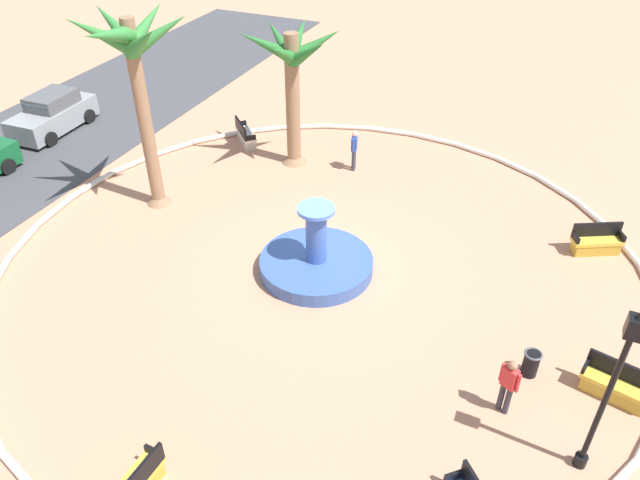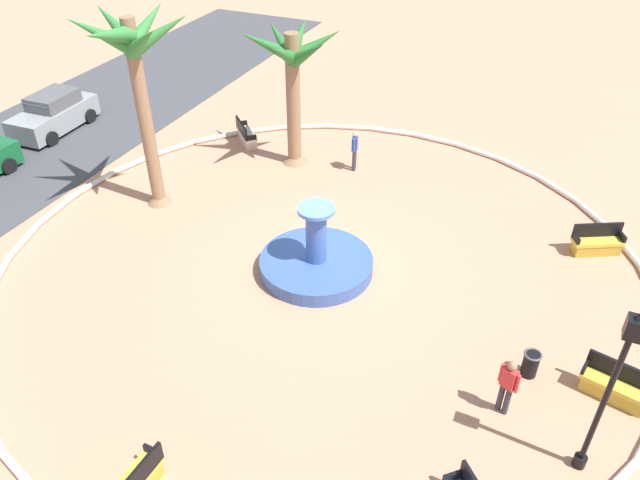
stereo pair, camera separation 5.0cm
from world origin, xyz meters
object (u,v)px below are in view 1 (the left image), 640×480
at_px(bench_east, 596,243).
at_px(person_cyclist_helmet, 508,384).
at_px(palm_tree_near_fountain, 292,71).
at_px(palm_tree_by_curb, 135,67).
at_px(fountain, 316,262).
at_px(parked_car_second, 53,114).
at_px(person_cyclist_photo, 354,148).
at_px(trash_bin, 531,363).
at_px(lamppost, 612,383).
at_px(bench_southeast, 615,386).
at_px(bench_west, 246,136).

distance_m(bench_east, person_cyclist_helmet, 7.79).
xyz_separation_m(bench_east, person_cyclist_helmet, (-7.60, 1.63, 0.57)).
distance_m(palm_tree_near_fountain, palm_tree_by_curb, 5.90).
height_order(fountain, parked_car_second, fountain).
xyz_separation_m(palm_tree_near_fountain, person_cyclist_photo, (0.33, -2.43, -2.83)).
relative_size(palm_tree_by_curb, bench_east, 4.15).
distance_m(fountain, palm_tree_near_fountain, 7.94).
bearing_deg(palm_tree_by_curb, person_cyclist_photo, -47.46).
bearing_deg(fountain, trash_bin, -104.52).
bearing_deg(fountain, lamppost, -116.31).
distance_m(trash_bin, parked_car_second, 22.12).
xyz_separation_m(bench_east, trash_bin, (-6.17, 1.21, 0.04)).
distance_m(palm_tree_near_fountain, person_cyclist_helmet, 13.87).
bearing_deg(palm_tree_near_fountain, person_cyclist_photo, -82.33).
height_order(bench_southeast, lamppost, lamppost).
distance_m(palm_tree_by_curb, bench_southeast, 16.42).
xyz_separation_m(fountain, parked_car_second, (4.54, 14.57, 0.45)).
height_order(bench_west, person_cyclist_photo, person_cyclist_photo).
distance_m(lamppost, parked_car_second, 24.23).
xyz_separation_m(fountain, trash_bin, (-1.72, -6.64, 0.06)).
bearing_deg(bench_east, fountain, 119.58).
distance_m(palm_tree_near_fountain, bench_east, 12.13).
relative_size(palm_tree_near_fountain, lamppost, 1.21).
relative_size(bench_southeast, lamppost, 0.37).
bearing_deg(palm_tree_by_curb, person_cyclist_helmet, -109.00).
bearing_deg(palm_tree_by_curb, trash_bin, -102.82).
relative_size(fountain, person_cyclist_helmet, 2.14).
relative_size(palm_tree_near_fountain, person_cyclist_photo, 3.30).
xyz_separation_m(bench_southeast, lamppost, (-2.31, 0.57, 2.28)).
height_order(lamppost, parked_car_second, lamppost).
xyz_separation_m(fountain, bench_southeast, (-1.66, -8.61, 0.02)).
relative_size(palm_tree_near_fountain, bench_east, 3.29).
distance_m(palm_tree_near_fountain, lamppost, 15.52).
height_order(bench_southeast, parked_car_second, parked_car_second).
distance_m(palm_tree_near_fountain, trash_bin, 13.40).
distance_m(person_cyclist_photo, parked_car_second, 13.47).
bearing_deg(person_cyclist_helmet, lamppost, -114.41).
relative_size(trash_bin, person_cyclist_photo, 0.44).
bearing_deg(palm_tree_by_curb, bench_west, -6.28).
height_order(bench_west, person_cyclist_helmet, person_cyclist_helmet).
height_order(fountain, bench_west, fountain).
height_order(palm_tree_by_curb, bench_southeast, palm_tree_by_curb).
bearing_deg(lamppost, palm_tree_near_fountain, 49.13).
bearing_deg(bench_southeast, trash_bin, 91.73).
relative_size(bench_west, person_cyclist_helmet, 0.91).
bearing_deg(palm_tree_near_fountain, person_cyclist_helmet, -133.26).
bearing_deg(bench_west, lamppost, -126.91).
distance_m(fountain, trash_bin, 6.86).
bearing_deg(trash_bin, bench_west, 56.67).
xyz_separation_m(person_cyclist_photo, parked_car_second, (-1.94, 13.33, -0.14)).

